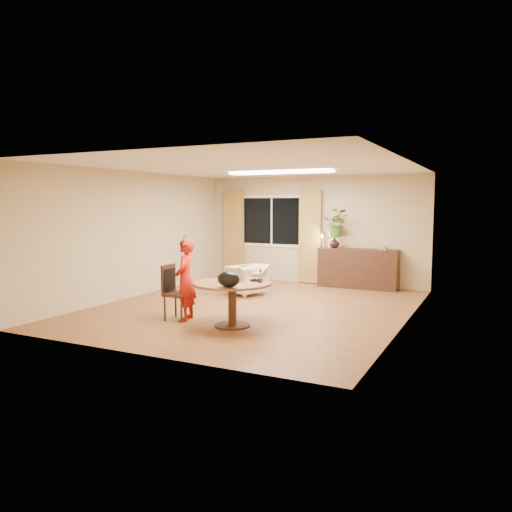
{
  "coord_description": "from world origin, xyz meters",
  "views": [
    {
      "loc": [
        4.06,
        -8.21,
        1.93
      ],
      "look_at": [
        0.14,
        -0.2,
        1.0
      ],
      "focal_mm": 35.0,
      "sensor_mm": 36.0,
      "label": 1
    }
  ],
  "objects_px": {
    "dining_chair": "(178,292)",
    "armchair": "(246,280)",
    "dining_table": "(232,292)",
    "child": "(185,280)",
    "sideboard": "(358,268)"
  },
  "relations": [
    {
      "from": "dining_chair",
      "to": "armchair",
      "type": "xyz_separation_m",
      "value": [
        -0.03,
        2.53,
        -0.14
      ]
    },
    {
      "from": "dining_table",
      "to": "child",
      "type": "bearing_deg",
      "value": 178.06
    },
    {
      "from": "dining_chair",
      "to": "child",
      "type": "xyz_separation_m",
      "value": [
        0.13,
        0.03,
        0.22
      ]
    },
    {
      "from": "dining_chair",
      "to": "dining_table",
      "type": "bearing_deg",
      "value": -1.93
    },
    {
      "from": "dining_table",
      "to": "dining_chair",
      "type": "xyz_separation_m",
      "value": [
        -1.03,
        0.0,
        -0.09
      ]
    },
    {
      "from": "dining_table",
      "to": "sideboard",
      "type": "bearing_deg",
      "value": 79.07
    },
    {
      "from": "dining_table",
      "to": "child",
      "type": "distance_m",
      "value": 0.91
    },
    {
      "from": "sideboard",
      "to": "child",
      "type": "bearing_deg",
      "value": -111.75
    },
    {
      "from": "child",
      "to": "sideboard",
      "type": "bearing_deg",
      "value": 140.87
    },
    {
      "from": "child",
      "to": "sideboard",
      "type": "distance_m",
      "value": 4.74
    },
    {
      "from": "dining_chair",
      "to": "child",
      "type": "relative_size",
      "value": 0.68
    },
    {
      "from": "armchair",
      "to": "sideboard",
      "type": "height_order",
      "value": "sideboard"
    },
    {
      "from": "child",
      "to": "dining_table",
      "type": "bearing_deg",
      "value": 70.69
    },
    {
      "from": "child",
      "to": "armchair",
      "type": "height_order",
      "value": "child"
    },
    {
      "from": "dining_table",
      "to": "armchair",
      "type": "relative_size",
      "value": 1.79
    }
  ]
}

